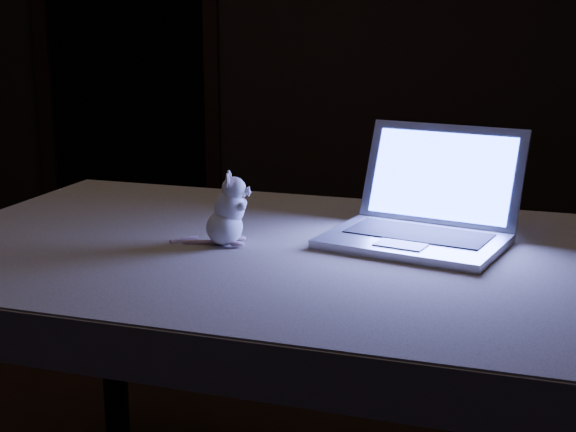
# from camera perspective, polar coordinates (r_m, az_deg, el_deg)

# --- Properties ---
(back_wall) EXTENTS (4.50, 0.04, 2.60)m
(back_wall) POSITION_cam_1_polar(r_m,az_deg,el_deg) (4.70, 2.25, 13.20)
(back_wall) COLOR black
(back_wall) RESTS_ON ground
(doorway) EXTENTS (1.06, 0.36, 2.13)m
(doorway) POSITION_cam_1_polar(r_m,az_deg,el_deg) (4.90, -10.92, 10.24)
(doorway) COLOR black
(doorway) RESTS_ON back_wall
(table) EXTENTS (1.70, 1.28, 0.82)m
(table) POSITION_cam_1_polar(r_m,az_deg,el_deg) (2.08, -1.18, -13.17)
(table) COLOR black
(table) RESTS_ON floor
(tablecloth) EXTENTS (1.91, 1.60, 0.10)m
(tablecloth) POSITION_cam_1_polar(r_m,az_deg,el_deg) (1.94, -0.00, -3.51)
(tablecloth) COLOR #BAAC98
(tablecloth) RESTS_ON table
(laptop) EXTENTS (0.50, 0.48, 0.27)m
(laptop) POSITION_cam_1_polar(r_m,az_deg,el_deg) (1.91, 8.68, 1.87)
(laptop) COLOR #B3B3B7
(laptop) RESTS_ON tablecloth
(plush_mouse) EXTENTS (0.17, 0.17, 0.17)m
(plush_mouse) POSITION_cam_1_polar(r_m,az_deg,el_deg) (1.92, -4.39, 0.48)
(plush_mouse) COLOR white
(plush_mouse) RESTS_ON tablecloth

